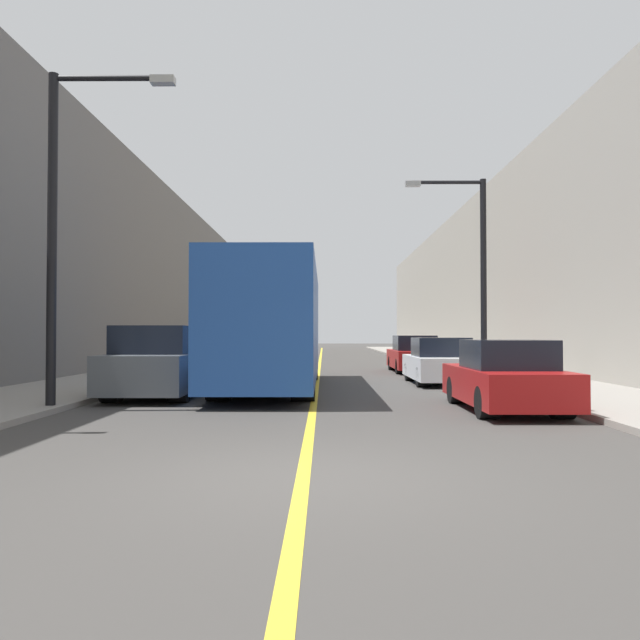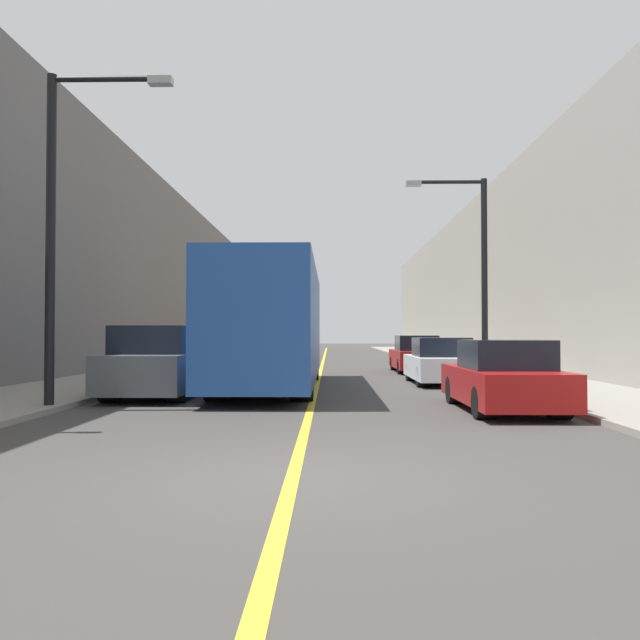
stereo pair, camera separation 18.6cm
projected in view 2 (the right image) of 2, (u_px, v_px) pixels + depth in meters
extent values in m
plane|color=#3F3D3A|center=(292.00, 478.00, 6.89)|extent=(200.00, 200.00, 0.00)
cube|color=gray|center=(206.00, 360.00, 36.99)|extent=(3.64, 72.00, 0.12)
cube|color=gray|center=(441.00, 360.00, 36.77)|extent=(3.64, 72.00, 0.12)
cube|color=#66605B|center=(143.00, 276.00, 37.17)|extent=(4.00, 72.00, 10.16)
cube|color=gray|center=(505.00, 281.00, 36.81)|extent=(4.00, 72.00, 9.51)
cube|color=gold|center=(323.00, 361.00, 36.88)|extent=(0.16, 72.00, 0.01)
cube|color=#1E4793|center=(273.00, 324.00, 18.29)|extent=(2.57, 10.98, 3.18)
cube|color=black|center=(248.00, 293.00, 12.85)|extent=(2.18, 0.04, 1.43)
cylinder|color=black|center=(218.00, 380.00, 14.87)|extent=(0.57, 1.02, 1.02)
cylinder|color=black|center=(301.00, 380.00, 14.84)|extent=(0.57, 1.02, 1.02)
cylinder|color=black|center=(253.00, 365.00, 21.68)|extent=(0.57, 1.02, 1.02)
cylinder|color=black|center=(310.00, 365.00, 21.65)|extent=(0.57, 1.02, 1.02)
cube|color=#51565B|center=(162.00, 370.00, 16.06)|extent=(2.01, 4.91, 0.91)
cube|color=black|center=(159.00, 340.00, 15.84)|extent=(1.77, 2.70, 0.68)
cube|color=black|center=(132.00, 370.00, 13.64)|extent=(1.71, 0.04, 0.41)
cylinder|color=black|center=(110.00, 388.00, 14.55)|extent=(0.44, 0.68, 0.68)
cylinder|color=black|center=(177.00, 388.00, 14.52)|extent=(0.44, 0.68, 0.68)
cylinder|color=black|center=(148.00, 379.00, 17.59)|extent=(0.44, 0.68, 0.68)
cylinder|color=black|center=(204.00, 379.00, 17.57)|extent=(0.44, 0.68, 0.68)
cube|color=maroon|center=(502.00, 385.00, 13.00)|extent=(1.78, 4.29, 0.70)
cube|color=black|center=(505.00, 354.00, 12.80)|extent=(1.56, 1.93, 0.59)
cube|color=black|center=(536.00, 388.00, 10.89)|extent=(1.51, 0.04, 0.31)
cylinder|color=black|center=(485.00, 403.00, 11.68)|extent=(0.39, 0.62, 0.62)
cylinder|color=black|center=(559.00, 403.00, 11.66)|extent=(0.39, 0.62, 0.62)
cylinder|color=black|center=(456.00, 390.00, 14.34)|extent=(0.39, 0.62, 0.62)
cylinder|color=black|center=(517.00, 390.00, 14.32)|extent=(0.39, 0.62, 0.62)
cube|color=silver|center=(440.00, 367.00, 19.98)|extent=(1.84, 4.20, 0.70)
cube|color=black|center=(441.00, 347.00, 19.79)|extent=(1.62, 1.89, 0.60)
cube|color=black|center=(453.00, 367.00, 17.91)|extent=(1.57, 0.04, 0.32)
cylinder|color=black|center=(424.00, 377.00, 18.69)|extent=(0.41, 0.62, 0.62)
cylinder|color=black|center=(472.00, 377.00, 18.66)|extent=(0.41, 0.62, 0.62)
cylinder|color=black|center=(412.00, 372.00, 21.29)|extent=(0.41, 0.62, 0.62)
cylinder|color=black|center=(454.00, 372.00, 21.27)|extent=(0.41, 0.62, 0.62)
cube|color=maroon|center=(415.00, 359.00, 26.23)|extent=(1.81, 4.59, 0.73)
cube|color=black|center=(416.00, 343.00, 26.02)|extent=(1.59, 2.07, 0.62)
cube|color=black|center=(424.00, 358.00, 23.97)|extent=(1.54, 0.04, 0.33)
cylinder|color=black|center=(403.00, 366.00, 24.81)|extent=(0.40, 0.62, 0.62)
cylinder|color=black|center=(438.00, 366.00, 24.79)|extent=(0.40, 0.62, 0.62)
cylinder|color=black|center=(395.00, 363.00, 27.66)|extent=(0.40, 0.62, 0.62)
cylinder|color=black|center=(427.00, 363.00, 27.64)|extent=(0.40, 0.62, 0.62)
cylinder|color=black|center=(51.00, 239.00, 13.04)|extent=(0.20, 0.20, 6.94)
cylinder|color=black|center=(106.00, 79.00, 13.10)|extent=(2.30, 0.12, 0.12)
cube|color=#999993|center=(161.00, 81.00, 13.08)|extent=(0.50, 0.24, 0.16)
cylinder|color=black|center=(484.00, 279.00, 20.23)|extent=(0.20, 0.20, 6.54)
cylinder|color=black|center=(449.00, 182.00, 20.32)|extent=(2.30, 0.12, 0.12)
cube|color=#999993|center=(413.00, 184.00, 20.34)|extent=(0.50, 0.24, 0.16)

